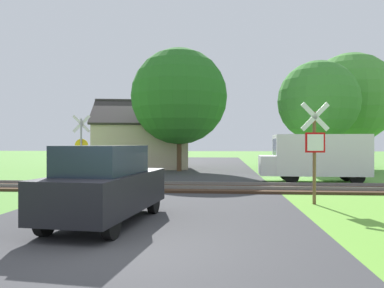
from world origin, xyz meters
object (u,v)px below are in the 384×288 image
object	(u,v)px
tree_right	(318,101)
mail_truck	(316,156)
tree_far	(351,98)
parked_car	(106,184)
crossing_sign_far	(81,143)
stop_sign_near	(315,146)
house	(141,144)
tree_center	(179,97)

from	to	relation	value
tree_right	mail_truck	bearing A→B (deg)	-104.98
tree_far	parked_car	distance (m)	23.62
crossing_sign_far	tree_right	xyz separation A→B (m)	(12.87, 6.43, 2.65)
stop_sign_near	house	xyz separation A→B (m)	(-8.83, 16.46, 0.03)
tree_far	mail_truck	xyz separation A→B (m)	(-5.00, -10.23, -3.91)
tree_center	tree_far	world-z (taller)	tree_far
tree_far	tree_right	world-z (taller)	tree_far
crossing_sign_far	mail_truck	xyz separation A→B (m)	(11.23, 0.30, -0.59)
crossing_sign_far	mail_truck	world-z (taller)	crossing_sign_far
crossing_sign_far	house	size ratio (longest dim) A/B	0.41
house	tree_right	world-z (taller)	tree_right
tree_right	parked_car	xyz separation A→B (m)	(-8.70, -15.76, -3.58)
mail_truck	parked_car	distance (m)	11.95
stop_sign_near	parked_car	distance (m)	6.29
tree_center	tree_far	xyz separation A→B (m)	(12.20, 3.82, 0.25)
crossing_sign_far	tree_far	world-z (taller)	tree_far
mail_truck	parked_car	bearing A→B (deg)	145.44
tree_far	mail_truck	world-z (taller)	tree_far
stop_sign_near	crossing_sign_far	size ratio (longest dim) A/B	0.95
mail_truck	tree_center	bearing A→B (deg)	50.03
crossing_sign_far	tree_right	world-z (taller)	tree_right
stop_sign_near	tree_right	xyz separation A→B (m)	(3.29, 12.66, 2.74)
tree_right	parked_car	size ratio (longest dim) A/B	1.69
stop_sign_near	parked_car	world-z (taller)	stop_sign_near
crossing_sign_far	parked_car	world-z (taller)	crossing_sign_far
crossing_sign_far	tree_center	xyz separation A→B (m)	(4.02, 6.71, 3.07)
stop_sign_near	mail_truck	size ratio (longest dim) A/B	0.62
tree_right	parked_car	bearing A→B (deg)	-118.91
stop_sign_near	crossing_sign_far	xyz separation A→B (m)	(-9.58, 6.23, 0.09)
stop_sign_near	tree_right	bearing A→B (deg)	-112.18
crossing_sign_far	parked_car	size ratio (longest dim) A/B	0.77
mail_truck	tree_far	bearing A→B (deg)	-24.33
house	tree_center	bearing A→B (deg)	-57.41
tree_center	tree_right	distance (m)	8.86
house	mail_truck	size ratio (longest dim) A/B	1.60
tree_center	tree_right	bearing A→B (deg)	-1.85
stop_sign_near	tree_right	distance (m)	13.36
house	parked_car	bearing A→B (deg)	-90.43
crossing_sign_far	tree_center	bearing A→B (deg)	52.92
mail_truck	parked_car	world-z (taller)	mail_truck
tree_center	mail_truck	size ratio (longest dim) A/B	1.62
parked_car	house	bearing A→B (deg)	106.56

